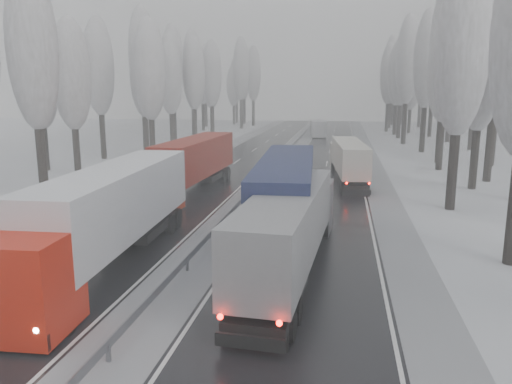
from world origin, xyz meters
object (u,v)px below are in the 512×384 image
(box_truck_distant, at_px, (318,128))
(truck_cream_box, at_px, (348,158))
(truck_blue_box, at_px, (287,189))
(truck_red_red, at_px, (192,162))
(truck_grey_tarp, at_px, (291,223))
(truck_red_white, at_px, (108,212))

(box_truck_distant, bearing_deg, truck_cream_box, -90.29)
(truck_blue_box, distance_m, box_truck_distant, 62.98)
(box_truck_distant, relative_size, truck_red_red, 0.48)
(truck_blue_box, xyz_separation_m, truck_red_red, (-8.88, 10.47, -0.12))
(truck_grey_tarp, bearing_deg, truck_blue_box, 101.62)
(truck_grey_tarp, bearing_deg, truck_cream_box, 87.21)
(box_truck_distant, relative_size, truck_red_white, 0.46)
(truck_cream_box, distance_m, truck_red_white, 27.58)
(truck_blue_box, xyz_separation_m, box_truck_distant, (-1.27, 62.96, -1.14))
(truck_grey_tarp, xyz_separation_m, truck_cream_box, (2.75, 24.51, -0.19))
(truck_blue_box, height_order, truck_cream_box, truck_blue_box)
(truck_cream_box, xyz_separation_m, truck_red_white, (-11.20, -25.19, 0.51))
(truck_grey_tarp, height_order, truck_cream_box, truck_grey_tarp)
(truck_cream_box, height_order, truck_red_red, truck_red_red)
(box_truck_distant, height_order, truck_red_white, truck_red_white)
(truck_grey_tarp, relative_size, truck_blue_box, 0.89)
(truck_grey_tarp, distance_m, truck_red_white, 8.48)
(truck_cream_box, bearing_deg, truck_red_red, -153.54)
(truck_blue_box, bearing_deg, truck_red_red, 127.37)
(truck_grey_tarp, distance_m, truck_red_red, 19.41)
(truck_cream_box, bearing_deg, truck_red_white, -119.22)
(truck_blue_box, bearing_deg, truck_grey_tarp, -84.91)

